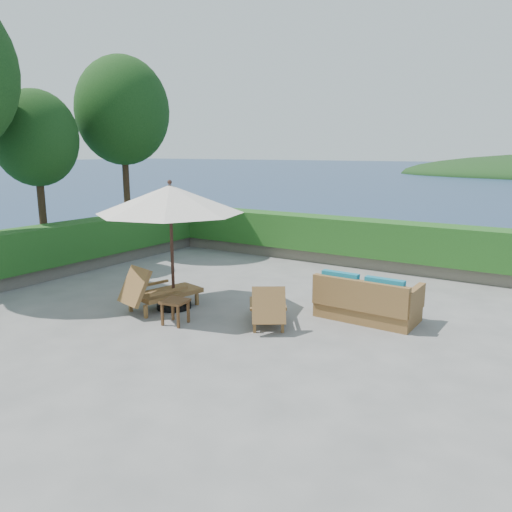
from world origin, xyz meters
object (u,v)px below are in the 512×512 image
Objects in this scene: patio_umbrella at (170,201)px; lounge_left at (158,291)px; lounge_right at (268,307)px; side_table at (175,304)px; wicker_loveseat at (366,301)px.

patio_umbrella is 1.87× the size of lounge_left.
patio_umbrella is at bearing 150.80° from lounge_right.
lounge_right is at bearing 31.19° from side_table.
lounge_right is 3.07× the size of side_table.
lounge_right is (2.20, 0.17, -1.91)m from patio_umbrella.
lounge_left is 3.54× the size of side_table.
lounge_right is at bearing 24.13° from lounge_left.
wicker_loveseat is (1.46, 1.30, 0.01)m from lounge_right.
patio_umbrella is 1.89m from lounge_left.
patio_umbrella is at bearing 133.50° from side_table.
side_table is 0.26× the size of wicker_loveseat.
side_table is at bearing -13.97° from lounge_left.
wicker_loveseat is at bearing 21.93° from patio_umbrella.
wicker_loveseat reaches higher than side_table.
side_table is 3.70m from wicker_loveseat.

